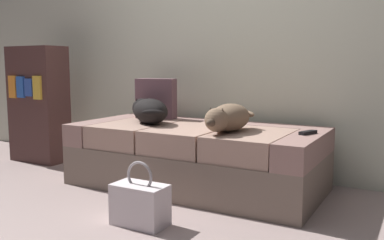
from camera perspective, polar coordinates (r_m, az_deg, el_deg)
name	(u,v)px	position (r m, az deg, el deg)	size (l,w,h in m)	color
ground_plane	(104,233)	(2.45, -11.88, -14.85)	(10.00, 10.00, 0.00)	#A38C88
back_wall	(230,9)	(3.69, 5.12, 14.85)	(6.40, 0.10, 2.80)	silver
couch	(195,157)	(3.20, 0.45, -5.00)	(1.87, 0.88, 0.47)	#79675B
dog_dark	(149,111)	(3.32, -5.91, 1.29)	(0.52, 0.45, 0.20)	black
dog_tan	(228,118)	(2.87, 4.86, 0.30)	(0.26, 0.56, 0.19)	#7B614A
tv_remote	(308,133)	(2.87, 15.49, -1.65)	(0.04, 0.15, 0.02)	black
throw_pillow	(156,99)	(3.61, -4.91, 2.92)	(0.34, 0.12, 0.34)	#6F4D57
handbag	(140,204)	(2.49, -7.08, -11.22)	(0.32, 0.18, 0.38)	silver
bookshelf	(39,104)	(4.29, -20.12, 2.03)	(0.56, 0.30, 1.10)	#4C2F2C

